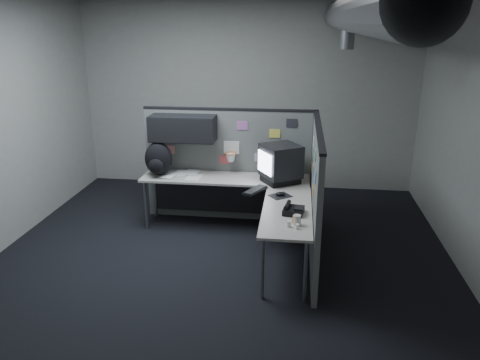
# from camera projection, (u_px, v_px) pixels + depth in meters

# --- Properties ---
(room) EXTENTS (5.62, 5.62, 3.22)m
(room) POSITION_uv_depth(u_px,v_px,m) (270.00, 87.00, 4.98)
(room) COLOR black
(room) RESTS_ON ground
(partition_back) EXTENTS (2.44, 0.42, 1.63)m
(partition_back) POSITION_uv_depth(u_px,v_px,m) (217.00, 153.00, 6.59)
(partition_back) COLOR #5F615F
(partition_back) RESTS_ON ground
(partition_right) EXTENTS (0.07, 2.23, 1.63)m
(partition_right) POSITION_uv_depth(u_px,v_px,m) (315.00, 195.00, 5.53)
(partition_right) COLOR #5F615F
(partition_right) RESTS_ON ground
(desk) EXTENTS (2.31, 2.11, 0.73)m
(desk) POSITION_uv_depth(u_px,v_px,m) (240.00, 193.00, 6.16)
(desk) COLOR #AFA69E
(desk) RESTS_ON ground
(monitor) EXTENTS (0.62, 0.62, 0.51)m
(monitor) POSITION_uv_depth(u_px,v_px,m) (281.00, 163.00, 6.14)
(monitor) COLOR black
(monitor) RESTS_ON desk
(keyboard) EXTENTS (0.31, 0.42, 0.04)m
(keyboard) POSITION_uv_depth(u_px,v_px,m) (255.00, 190.00, 5.88)
(keyboard) COLOR black
(keyboard) RESTS_ON desk
(mouse) EXTENTS (0.32, 0.31, 0.05)m
(mouse) POSITION_uv_depth(u_px,v_px,m) (280.00, 195.00, 5.73)
(mouse) COLOR black
(mouse) RESTS_ON desk
(phone) EXTENTS (0.25, 0.27, 0.11)m
(phone) POSITION_uv_depth(u_px,v_px,m) (293.00, 210.00, 5.21)
(phone) COLOR black
(phone) RESTS_ON desk
(bottles) EXTENTS (0.14, 0.19, 0.09)m
(bottles) POSITION_uv_depth(u_px,v_px,m) (294.00, 222.00, 4.89)
(bottles) COLOR silver
(bottles) RESTS_ON desk
(cup) EXTENTS (0.10, 0.10, 0.11)m
(cup) POSITION_uv_depth(u_px,v_px,m) (297.00, 220.00, 4.90)
(cup) COLOR #BEB6A8
(cup) RESTS_ON desk
(papers) EXTENTS (0.75, 0.49, 0.02)m
(papers) POSITION_uv_depth(u_px,v_px,m) (177.00, 174.00, 6.55)
(papers) COLOR white
(papers) RESTS_ON desk
(backpack) EXTENTS (0.45, 0.44, 0.47)m
(backpack) POSITION_uv_depth(u_px,v_px,m) (158.00, 160.00, 6.43)
(backpack) COLOR black
(backpack) RESTS_ON desk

